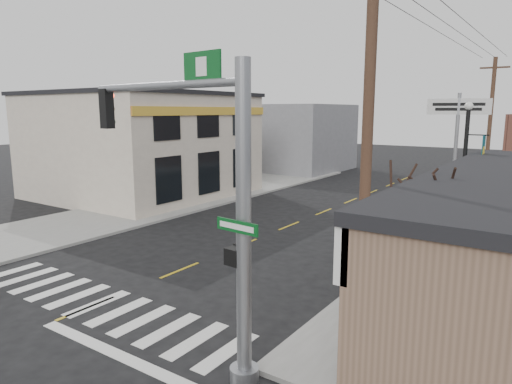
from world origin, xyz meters
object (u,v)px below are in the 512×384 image
Objects in this scene: guide_sign at (388,225)px; utility_pole_far at (489,134)px; bare_tree at (422,178)px; traffic_signal_pole at (211,189)px; lamp_post at (466,169)px; fire_hydrant at (390,268)px; utility_pole_near at (367,139)px; dance_center_sign at (457,124)px.

utility_pole_far is at bearing 74.95° from guide_sign.
traffic_signal_pole is at bearing -125.63° from bare_tree.
utility_pole_far is at bearing 80.21° from lamp_post.
lamp_post is at bearing 91.87° from bare_tree.
utility_pole_far reaches higher than bare_tree.
fire_hydrant is 14.23m from utility_pole_far.
utility_pole_near is at bearing -92.79° from utility_pole_far.
utility_pole_near reaches higher than lamp_post.
dance_center_sign is 0.77× the size of utility_pole_far.
traffic_signal_pole is 0.70× the size of utility_pole_near.
utility_pole_far reaches higher than fire_hydrant.
traffic_signal_pole reaches higher than fire_hydrant.
utility_pole_far is at bearing 92.69° from bare_tree.
utility_pole_near reaches higher than guide_sign.
fire_hydrant is at bearing 117.15° from bare_tree.
utility_pole_near reaches higher than fire_hydrant.
guide_sign is 0.48× the size of bare_tree.
bare_tree is (3.12, 4.35, -0.03)m from traffic_signal_pole.
traffic_signal_pole is 8.59m from fire_hydrant.
traffic_signal_pole is at bearing -100.60° from fire_hydrant.
traffic_signal_pole reaches higher than dance_center_sign.
guide_sign is 0.29× the size of utility_pole_far.
guide_sign is 0.25× the size of utility_pole_near.
dance_center_sign reaches higher than bare_tree.
lamp_post is 7.30m from bare_tree.
utility_pole_far is (1.40, 12.49, 2.78)m from guide_sign.
utility_pole_far is (-0.56, 9.66, 0.91)m from lamp_post.
bare_tree is at bearing -101.22° from lamp_post.
bare_tree is 0.52× the size of utility_pole_near.
guide_sign is 3.22× the size of fire_hydrant.
lamp_post is 9.72m from utility_pole_far.
guide_sign is 0.41× the size of lamp_post.
utility_pole_far is at bearing 89.69° from traffic_signal_pole.
traffic_signal_pole is at bearing -104.59° from guide_sign.
traffic_signal_pole is 21.41m from utility_pole_far.
lamp_post is at bearing 70.00° from fire_hydrant.
lamp_post is at bearing 82.00° from traffic_signal_pole.
dance_center_sign reaches higher than guide_sign.
bare_tree reaches higher than guide_sign.
bare_tree is (1.69, -3.29, 3.64)m from fire_hydrant.
bare_tree is at bearing 55.35° from utility_pole_near.
traffic_signal_pole is 2.79× the size of guide_sign.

